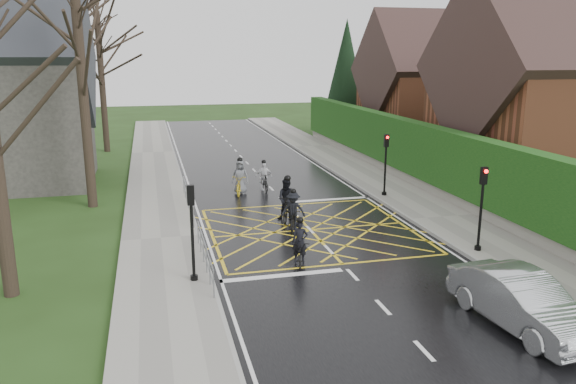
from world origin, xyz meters
name	(u,v)px	position (x,y,z in m)	size (l,w,h in m)	color
ground	(310,230)	(0.00, 0.00, 0.00)	(120.00, 120.00, 0.00)	#1C3210
road	(310,230)	(0.00, 0.00, 0.01)	(9.00, 80.00, 0.01)	black
sidewalk_right	(442,218)	(6.00, 0.00, 0.07)	(3.00, 80.00, 0.15)	gray
sidewalk_left	(161,239)	(-6.00, 0.00, 0.07)	(3.00, 80.00, 0.15)	gray
stone_wall	(416,181)	(7.75, 6.00, 0.35)	(0.50, 38.00, 0.70)	slate
hedge	(418,149)	(7.75, 6.00, 2.10)	(0.90, 38.00, 2.80)	#0F370F
house_near	(561,100)	(14.75, 4.00, 4.73)	(11.80, 9.80, 11.30)	brown
house_far	(431,90)	(14.75, 18.00, 4.36)	(9.80, 8.80, 10.30)	brown
conifer	(346,78)	(10.75, 26.00, 4.99)	(4.60, 4.60, 10.00)	black
church	(6,95)	(-13.54, 12.00, 4.93)	(8.80, 7.80, 11.00)	#2D2B28
tree_near	(78,34)	(-9.00, 6.00, 7.91)	(9.24, 9.24, 11.44)	black
tree_mid	(74,25)	(-10.00, 14.00, 8.63)	(10.08, 10.08, 12.48)	black
tree_far	(100,52)	(-9.30, 22.00, 7.19)	(8.40, 8.40, 10.40)	black
railing_south	(205,249)	(-4.65, -3.50, 0.78)	(0.05, 5.04, 1.03)	slate
railing_north	(188,195)	(-4.65, 4.00, 0.79)	(0.05, 6.04, 1.03)	slate
traffic_light_ne	(385,165)	(5.10, 4.20, 1.66)	(0.24, 0.31, 3.21)	black
traffic_light_se	(481,210)	(5.10, -4.20, 1.66)	(0.24, 0.31, 3.21)	black
traffic_light_sw	(192,234)	(-5.10, -4.50, 1.66)	(0.24, 0.31, 3.21)	black
cyclist_rear	(300,248)	(-1.38, -3.54, 0.54)	(1.01, 1.79, 1.65)	black
cyclist_back	(288,204)	(-0.57, 1.54, 0.76)	(1.35, 2.06, 2.01)	black
cyclist_mid	(294,214)	(-0.63, 0.30, 0.62)	(1.16, 1.86, 1.71)	black
cyclist_front	(264,179)	(-0.44, 7.22, 0.60)	(0.88, 1.64, 1.64)	black
cyclist_lead	(240,181)	(-1.79, 6.73, 0.67)	(1.25, 2.09, 1.92)	#B49815
car	(521,301)	(3.05, -9.44, 0.74)	(1.56, 4.47, 1.47)	#B0B3B7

